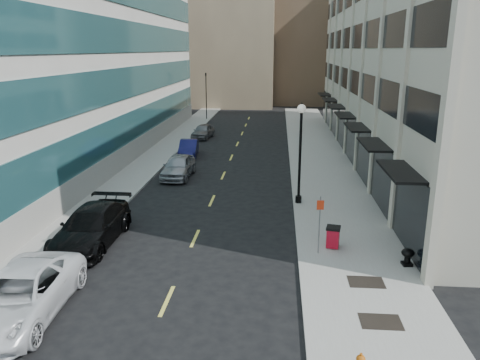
% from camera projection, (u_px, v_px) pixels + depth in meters
% --- Properties ---
extents(ground, '(160.00, 160.00, 0.00)m').
position_uv_depth(ground, '(153.00, 332.00, 15.50)').
color(ground, black).
rests_on(ground, ground).
extents(sidewalk_right, '(5.00, 80.00, 0.15)m').
position_uv_depth(sidewalk_right, '(325.00, 177.00, 34.08)').
color(sidewalk_right, gray).
rests_on(sidewalk_right, ground).
extents(sidewalk_left, '(3.00, 80.00, 0.15)m').
position_uv_depth(sidewalk_left, '(138.00, 173.00, 35.18)').
color(sidewalk_left, gray).
rests_on(sidewalk_left, ground).
extents(building_right, '(15.30, 46.50, 18.25)m').
position_uv_depth(building_right, '(441.00, 50.00, 37.63)').
color(building_right, '#B4AD98').
rests_on(building_right, ground).
extents(building_left, '(16.14, 46.00, 20.00)m').
position_uv_depth(building_left, '(47.00, 38.00, 39.97)').
color(building_left, silver).
rests_on(building_left, ground).
extents(skyline_tan_near, '(14.00, 18.00, 28.00)m').
position_uv_depth(skyline_tan_near, '(232.00, 18.00, 77.29)').
color(skyline_tan_near, '#968162').
rests_on(skyline_tan_near, ground).
extents(skyline_brown, '(12.00, 16.00, 34.00)m').
position_uv_depth(skyline_brown, '(305.00, 1.00, 79.37)').
color(skyline_brown, brown).
rests_on(skyline_brown, ground).
extents(skyline_tan_far, '(12.00, 14.00, 22.00)m').
position_uv_depth(skyline_tan_far, '(185.00, 38.00, 88.48)').
color(skyline_tan_far, '#968162').
rests_on(skyline_tan_far, ground).
extents(skyline_stone, '(10.00, 14.00, 20.00)m').
position_uv_depth(skyline_stone, '(368.00, 43.00, 74.71)').
color(skyline_stone, '#B4AD98').
rests_on(skyline_stone, ground).
extents(grate_mid, '(1.40, 1.00, 0.01)m').
position_uv_depth(grate_mid, '(381.00, 322.00, 15.81)').
color(grate_mid, black).
rests_on(grate_mid, sidewalk_right).
extents(grate_far, '(1.40, 1.00, 0.01)m').
position_uv_depth(grate_far, '(366.00, 282.00, 18.50)').
color(grate_far, black).
rests_on(grate_far, sidewalk_right).
extents(road_centerline, '(0.15, 68.20, 0.01)m').
position_uv_depth(road_centerline, '(218.00, 187.00, 31.81)').
color(road_centerline, '#D8CC4C').
rests_on(road_centerline, ground).
extents(traffic_signal, '(0.66, 0.66, 6.98)m').
position_uv_depth(traffic_signal, '(206.00, 76.00, 60.45)').
color(traffic_signal, black).
rests_on(traffic_signal, ground).
extents(car_white_van, '(3.07, 6.22, 1.70)m').
position_uv_depth(car_white_van, '(19.00, 295.00, 16.15)').
color(car_white_van, white).
rests_on(car_white_van, ground).
extents(car_black_pickup, '(2.54, 6.09, 1.76)m').
position_uv_depth(car_black_pickup, '(91.00, 226.00, 22.31)').
color(car_black_pickup, black).
rests_on(car_black_pickup, ground).
extents(car_silver_sedan, '(2.03, 4.85, 1.64)m').
position_uv_depth(car_silver_sedan, '(178.00, 166.00, 34.02)').
color(car_silver_sedan, '#979AA0').
rests_on(car_silver_sedan, ground).
extents(car_blue_sedan, '(1.90, 4.39, 1.41)m').
position_uv_depth(car_blue_sedan, '(189.00, 148.00, 40.87)').
color(car_blue_sedan, '#14154D').
rests_on(car_blue_sedan, ground).
extents(car_grey_sedan, '(2.25, 4.47, 1.46)m').
position_uv_depth(car_grey_sedan, '(203.00, 131.00, 49.10)').
color(car_grey_sedan, slate).
rests_on(car_grey_sedan, ground).
extents(trash_bin, '(0.75, 0.77, 1.02)m').
position_uv_depth(trash_bin, '(333.00, 236.00, 21.60)').
color(trash_bin, '#A50B1D').
rests_on(trash_bin, sidewalk_right).
extents(lamppost, '(0.50, 0.50, 6.02)m').
position_uv_depth(lamppost, '(300.00, 145.00, 27.15)').
color(lamppost, black).
rests_on(lamppost, sidewalk_right).
extents(sign_post, '(0.31, 0.07, 2.68)m').
position_uv_depth(sign_post, '(320.00, 218.00, 20.69)').
color(sign_post, slate).
rests_on(sign_post, sidewalk_right).
extents(urn_planter, '(0.55, 0.55, 0.76)m').
position_uv_depth(urn_planter, '(408.00, 255.00, 19.84)').
color(urn_planter, black).
rests_on(urn_planter, sidewalk_right).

